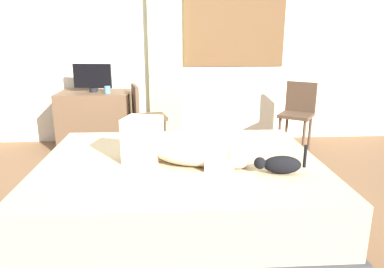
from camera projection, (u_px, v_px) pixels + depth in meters
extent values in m
plane|color=brown|center=(169.00, 222.00, 2.88)|extent=(16.00, 16.00, 0.00)
cube|color=beige|center=(168.00, 33.00, 4.78)|extent=(6.40, 0.12, 2.90)
cube|color=brown|center=(234.00, 24.00, 4.73)|extent=(1.35, 0.02, 1.10)
cube|color=white|center=(234.00, 24.00, 4.73)|extent=(1.27, 0.02, 1.02)
cube|color=#38383D|center=(181.00, 211.00, 2.90)|extent=(2.19, 1.74, 0.14)
cube|color=tan|center=(181.00, 182.00, 2.83)|extent=(2.13, 1.69, 0.37)
ellipsoid|color=#CCB299|center=(192.00, 154.00, 2.66)|extent=(0.61, 0.40, 0.17)
sphere|color=beige|center=(238.00, 157.00, 2.59)|extent=(0.17, 0.17, 0.17)
cube|color=beige|center=(143.00, 140.00, 2.71)|extent=(0.32, 0.30, 0.34)
cube|color=beige|center=(221.00, 162.00, 2.62)|extent=(0.27, 0.32, 0.08)
ellipsoid|color=black|center=(282.00, 165.00, 2.49)|extent=(0.27, 0.14, 0.13)
sphere|color=black|center=(260.00, 163.00, 2.50)|extent=(0.08, 0.08, 0.08)
cylinder|color=black|center=(305.00, 156.00, 2.47)|extent=(0.02, 0.02, 0.16)
cube|color=brown|center=(96.00, 120.00, 4.63)|extent=(0.90, 0.56, 0.74)
cylinder|color=black|center=(93.00, 90.00, 4.52)|extent=(0.10, 0.10, 0.05)
cube|color=black|center=(92.00, 76.00, 4.48)|extent=(0.48, 0.10, 0.30)
cylinder|color=teal|center=(107.00, 90.00, 4.43)|extent=(0.07, 0.07, 0.09)
cylinder|color=#4C3828|center=(160.00, 132.00, 4.66)|extent=(0.04, 0.04, 0.44)
cylinder|color=#4C3828|center=(165.00, 138.00, 4.38)|extent=(0.04, 0.04, 0.44)
cylinder|color=#4C3828|center=(137.00, 134.00, 4.58)|extent=(0.04, 0.04, 0.44)
cylinder|color=#4C3828|center=(140.00, 140.00, 4.30)|extent=(0.04, 0.04, 0.44)
cube|color=#4C3828|center=(150.00, 117.00, 4.42)|extent=(0.46, 0.46, 0.04)
cube|color=#4C3828|center=(135.00, 101.00, 4.31)|extent=(0.13, 0.38, 0.38)
cylinder|color=#4C3828|center=(304.00, 138.00, 4.38)|extent=(0.04, 0.04, 0.44)
cylinder|color=#4C3828|center=(279.00, 135.00, 4.53)|extent=(0.04, 0.04, 0.44)
cylinder|color=#4C3828|center=(310.00, 133.00, 4.63)|extent=(0.04, 0.04, 0.44)
cylinder|color=#4C3828|center=(286.00, 129.00, 4.78)|extent=(0.04, 0.04, 0.44)
cube|color=#4C3828|center=(296.00, 115.00, 4.52)|extent=(0.53, 0.53, 0.04)
cube|color=#4C3828|center=(301.00, 97.00, 4.60)|extent=(0.34, 0.25, 0.38)
cube|color=#ADCC75|center=(165.00, 52.00, 4.72)|extent=(0.44, 0.06, 2.44)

